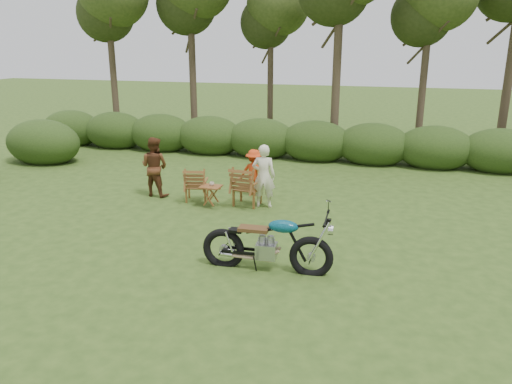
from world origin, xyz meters
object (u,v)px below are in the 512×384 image
(lawn_chair_right, at_px, (247,205))
(adult_a, at_px, (264,207))
(child, at_px, (254,195))
(motorcycle, at_px, (266,269))
(side_table, at_px, (211,196))
(cup, at_px, (212,184))
(lawn_chair_left, at_px, (197,201))
(adult_b, at_px, (156,195))

(lawn_chair_right, bearing_deg, adult_a, -176.79)
(child, bearing_deg, motorcycle, 119.89)
(side_table, bearing_deg, cup, 74.32)
(motorcycle, distance_m, child, 4.67)
(motorcycle, distance_m, lawn_chair_right, 3.81)
(adult_a, xyz_separation_m, child, (-0.52, 0.92, 0.00))
(lawn_chair_right, distance_m, lawn_chair_left, 1.38)
(lawn_chair_left, relative_size, child, 0.72)
(lawn_chair_right, xyz_separation_m, side_table, (-0.84, -0.39, 0.27))
(motorcycle, height_order, cup, motorcycle)
(lawn_chair_right, xyz_separation_m, adult_b, (-2.65, 0.11, 0.00))
(side_table, bearing_deg, child, 59.16)
(side_table, bearing_deg, lawn_chair_left, 145.67)
(cup, height_order, adult_b, adult_b)
(motorcycle, distance_m, cup, 3.95)
(lawn_chair_left, relative_size, adult_a, 0.56)
(lawn_chair_right, bearing_deg, cup, 28.63)
(lawn_chair_right, distance_m, adult_b, 2.65)
(cup, xyz_separation_m, adult_a, (1.27, 0.32, -0.59))
(adult_b, relative_size, child, 1.27)
(lawn_chair_left, relative_size, adult_b, 0.56)
(adult_b, bearing_deg, motorcycle, 145.41)
(side_table, bearing_deg, lawn_chair_right, 24.64)
(lawn_chair_left, distance_m, child, 1.59)
(side_table, xyz_separation_m, cup, (0.01, 0.05, 0.32))
(adult_a, bearing_deg, lawn_chair_left, -7.09)
(lawn_chair_left, bearing_deg, adult_a, 166.70)
(motorcycle, distance_m, lawn_chair_left, 4.50)
(lawn_chair_right, bearing_deg, lawn_chair_left, 7.05)
(motorcycle, xyz_separation_m, lawn_chair_left, (-2.83, 3.50, 0.00))
(lawn_chair_right, relative_size, adult_b, 0.64)
(cup, bearing_deg, side_table, -105.68)
(cup, height_order, adult_a, adult_a)
(lawn_chair_right, bearing_deg, adult_b, 3.83)
(motorcycle, xyz_separation_m, side_table, (-2.29, 3.13, 0.27))
(lawn_chair_left, height_order, adult_a, adult_a)
(adult_a, bearing_deg, side_table, 8.87)
(adult_a, xyz_separation_m, adult_b, (-3.09, 0.14, 0.00))
(motorcycle, height_order, child, motorcycle)
(lawn_chair_left, bearing_deg, side_table, 132.53)
(side_table, relative_size, adult_b, 0.34)
(motorcycle, height_order, adult_b, adult_b)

